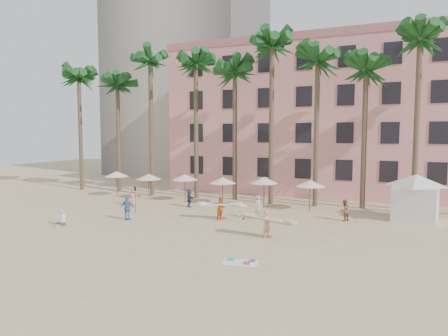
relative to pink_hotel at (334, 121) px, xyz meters
name	(u,v)px	position (x,y,z in m)	size (l,w,h in m)	color
ground	(158,238)	(-7.00, -26.00, -8.00)	(120.00, 120.00, 0.00)	#D1B789
pink_hotel	(334,121)	(0.00, 0.00, 0.00)	(35.00, 14.00, 16.00)	pink
grey_tower	(189,19)	(-25.00, 12.00, 17.00)	(22.00, 18.00, 50.00)	#A89E8E
palm_row	(248,65)	(-6.49, -11.00, 4.97)	(44.40, 5.40, 16.30)	brown
umbrella_row	(203,178)	(-10.00, -13.50, -5.67)	(22.50, 2.70, 2.73)	#332B23
cabana	(416,193)	(8.02, -14.06, -5.93)	(5.10, 5.10, 3.50)	silver
beach_towel	(241,262)	(-0.52, -28.41, -7.97)	(1.93, 1.25, 0.14)	white
carrier_yellow	(267,222)	(-0.74, -23.28, -7.00)	(3.29, 1.04, 1.75)	tan
carrier_white	(221,208)	(-5.46, -19.60, -7.06)	(3.23, 1.16, 1.74)	orange
beachgoers	(201,203)	(-7.98, -18.05, -7.14)	(19.09, 7.58, 1.88)	#33425A
paddle	(135,196)	(-12.98, -20.06, -6.59)	(0.18, 0.04, 2.23)	black
seated_man	(60,220)	(-15.22, -25.88, -7.62)	(0.49, 0.85, 1.11)	#3F3F4C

